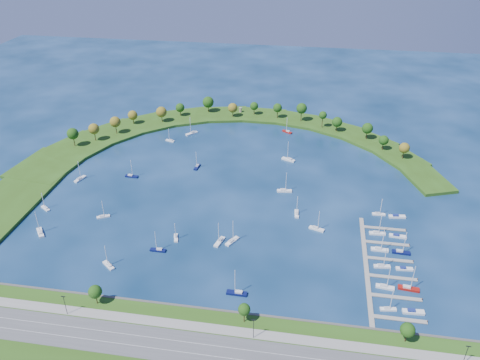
% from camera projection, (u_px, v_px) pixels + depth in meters
% --- Properties ---
extents(ground, '(700.00, 700.00, 0.00)m').
position_uv_depth(ground, '(231.00, 189.00, 294.26)').
color(ground, '#07213C').
rests_on(ground, ground).
extents(south_shoreline, '(420.00, 43.10, 11.60)m').
position_uv_depth(south_shoreline, '(176.00, 345.00, 188.87)').
color(south_shoreline, '#2C4B14').
rests_on(south_shoreline, ground).
extents(breakwater, '(286.74, 247.64, 2.00)m').
position_uv_depth(breakwater, '(179.00, 148.00, 341.78)').
color(breakwater, '#2C4B14').
rests_on(breakwater, ground).
extents(breakwater_trees, '(238.00, 87.93, 15.07)m').
position_uv_depth(breakwater_trees, '(228.00, 117.00, 365.72)').
color(breakwater_trees, '#382314').
rests_on(breakwater_trees, breakwater).
extents(harbor_tower, '(2.60, 2.60, 4.03)m').
position_uv_depth(harbor_tower, '(241.00, 110.00, 396.73)').
color(harbor_tower, gray).
rests_on(harbor_tower, breakwater).
extents(dock_system, '(24.28, 82.00, 1.60)m').
position_uv_depth(dock_system, '(381.00, 267.00, 230.16)').
color(dock_system, gray).
rests_on(dock_system, ground).
extents(moored_boat_0, '(7.24, 3.90, 10.25)m').
position_uv_depth(moored_boat_0, '(170.00, 140.00, 353.09)').
color(moored_boat_0, white).
rests_on(moored_boat_0, ground).
extents(moored_boat_1, '(7.21, 5.80, 10.76)m').
position_uv_depth(moored_boat_1, '(45.00, 208.00, 274.30)').
color(moored_boat_1, white).
rests_on(moored_boat_1, ground).
extents(moored_boat_2, '(3.12, 8.37, 12.02)m').
position_uv_depth(moored_boat_2, '(197.00, 166.00, 317.61)').
color(moored_boat_2, '#0B1145').
rests_on(moored_boat_2, ground).
extents(moored_boat_3, '(9.83, 6.28, 14.05)m').
position_uv_depth(moored_boat_3, '(289.00, 159.00, 326.55)').
color(moored_boat_3, white).
rests_on(moored_boat_3, ground).
extents(moored_boat_4, '(9.37, 3.72, 13.40)m').
position_uv_depth(moored_boat_4, '(284.00, 190.00, 290.98)').
color(moored_boat_4, white).
rests_on(moored_boat_4, ground).
extents(moored_boat_5, '(8.07, 2.28, 11.86)m').
position_uv_depth(moored_boat_5, '(158.00, 250.00, 241.14)').
color(moored_boat_5, '#0B1145').
rests_on(moored_boat_5, ground).
extents(moored_boat_6, '(7.86, 8.90, 13.69)m').
position_uv_depth(moored_boat_6, '(40.00, 232.00, 253.80)').
color(moored_boat_6, white).
rests_on(moored_boat_6, ground).
extents(moored_boat_7, '(3.89, 7.27, 10.29)m').
position_uv_depth(moored_boat_7, '(176.00, 237.00, 250.06)').
color(moored_boat_7, white).
rests_on(moored_boat_7, ground).
extents(moored_boat_8, '(8.34, 6.68, 12.43)m').
position_uv_depth(moored_boat_8, '(287.00, 131.00, 366.65)').
color(moored_boat_8, maroon).
rests_on(moored_boat_8, ground).
extents(moored_boat_9, '(8.62, 8.90, 14.24)m').
position_uv_depth(moored_boat_9, '(192.00, 133.00, 363.94)').
color(moored_boat_9, white).
rests_on(moored_boat_9, ground).
extents(moored_boat_10, '(5.06, 9.14, 12.94)m').
position_uv_depth(moored_boat_10, '(80.00, 179.00, 303.54)').
color(moored_boat_10, white).
rests_on(moored_boat_10, ground).
extents(moored_boat_11, '(6.59, 8.97, 13.10)m').
position_uv_depth(moored_boat_11, '(232.00, 241.00, 247.39)').
color(moored_boat_11, white).
rests_on(moored_boat_11, ground).
extents(moored_boat_12, '(4.73, 9.15, 12.95)m').
position_uv_depth(moored_boat_12, '(220.00, 241.00, 247.08)').
color(moored_boat_12, white).
rests_on(moored_boat_12, ground).
extents(moored_boat_13, '(2.93, 8.09, 11.65)m').
position_uv_depth(moored_boat_13, '(297.00, 213.00, 269.40)').
color(moored_boat_13, white).
rests_on(moored_boat_13, ground).
extents(moored_boat_14, '(8.64, 4.83, 12.24)m').
position_uv_depth(moored_boat_14, '(317.00, 228.00, 256.95)').
color(moored_boat_14, white).
rests_on(moored_boat_14, ground).
extents(moored_boat_15, '(7.83, 6.95, 12.07)m').
position_uv_depth(moored_boat_15, '(109.00, 265.00, 230.83)').
color(moored_boat_15, white).
rests_on(moored_boat_15, ground).
extents(moored_boat_16, '(8.54, 2.84, 12.38)m').
position_uv_depth(moored_boat_16, '(131.00, 176.00, 306.70)').
color(moored_boat_16, '#0B1145').
rests_on(moored_boat_16, ground).
extents(moored_boat_17, '(7.37, 5.25, 10.70)m').
position_uv_depth(moored_boat_17, '(103.00, 216.00, 267.07)').
color(moored_boat_17, white).
rests_on(moored_boat_17, ground).
extents(moored_boat_18, '(9.47, 2.82, 13.84)m').
position_uv_depth(moored_boat_18, '(237.00, 293.00, 214.30)').
color(moored_boat_18, '#0B1145').
rests_on(moored_boat_18, ground).
extents(docked_boat_0, '(7.26, 2.92, 10.37)m').
position_uv_depth(docked_boat_0, '(388.00, 308.00, 205.98)').
color(docked_boat_0, white).
rests_on(docked_boat_0, ground).
extents(docked_boat_1, '(9.45, 3.15, 1.90)m').
position_uv_depth(docked_boat_1, '(413.00, 312.00, 204.63)').
color(docked_boat_1, white).
rests_on(docked_boat_1, ground).
extents(docked_boat_2, '(8.59, 3.41, 12.29)m').
position_uv_depth(docked_boat_2, '(385.00, 286.00, 217.81)').
color(docked_boat_2, white).
rests_on(docked_boat_2, ground).
extents(docked_boat_3, '(9.68, 3.62, 13.90)m').
position_uv_depth(docked_boat_3, '(408.00, 288.00, 216.89)').
color(docked_boat_3, maroon).
rests_on(docked_boat_3, ground).
extents(docked_boat_4, '(8.12, 3.14, 11.64)m').
position_uv_depth(docked_boat_4, '(382.00, 266.00, 230.33)').
color(docked_boat_4, white).
rests_on(docked_boat_4, ground).
extents(docked_boat_5, '(8.29, 2.99, 1.66)m').
position_uv_depth(docked_boat_5, '(404.00, 269.00, 228.90)').
color(docked_boat_5, white).
rests_on(docked_boat_5, ground).
extents(docked_boat_6, '(8.76, 2.70, 12.78)m').
position_uv_depth(docked_boat_6, '(380.00, 249.00, 241.44)').
color(docked_boat_6, white).
rests_on(docked_boat_6, ground).
extents(docked_boat_7, '(9.05, 2.91, 13.14)m').
position_uv_depth(docked_boat_7, '(401.00, 252.00, 239.51)').
color(docked_boat_7, '#0B1145').
rests_on(docked_boat_7, ground).
extents(docked_boat_8, '(8.63, 2.80, 12.53)m').
position_uv_depth(docked_boat_8, '(377.00, 233.00, 253.39)').
color(docked_boat_8, white).
rests_on(docked_boat_8, ground).
extents(docked_boat_9, '(9.09, 3.13, 1.82)m').
position_uv_depth(docked_boat_9, '(398.00, 236.00, 251.32)').
color(docked_boat_9, white).
rests_on(docked_boat_9, ground).
extents(docked_boat_10, '(7.35, 2.32, 10.70)m').
position_uv_depth(docked_boat_10, '(379.00, 214.00, 269.22)').
color(docked_boat_10, white).
rests_on(docked_boat_10, ground).
extents(docked_boat_11, '(9.47, 3.74, 1.88)m').
position_uv_depth(docked_boat_11, '(397.00, 216.00, 267.11)').
color(docked_boat_11, white).
rests_on(docked_boat_11, ground).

